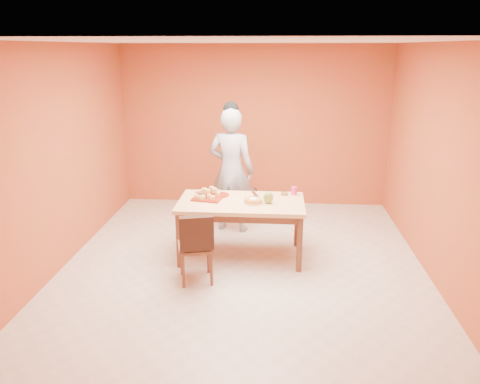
# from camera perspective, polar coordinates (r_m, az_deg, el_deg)

# --- Properties ---
(floor) EXTENTS (5.00, 5.00, 0.00)m
(floor) POSITION_cam_1_polar(r_m,az_deg,el_deg) (6.01, 0.42, -8.76)
(floor) COLOR beige
(floor) RESTS_ON ground
(ceiling) EXTENTS (5.00, 5.00, 0.00)m
(ceiling) POSITION_cam_1_polar(r_m,az_deg,el_deg) (5.41, 0.49, 17.91)
(ceiling) COLOR white
(ceiling) RESTS_ON wall_back
(wall_back) EXTENTS (4.50, 0.00, 4.50)m
(wall_back) POSITION_cam_1_polar(r_m,az_deg,el_deg) (8.00, 1.75, 7.99)
(wall_back) COLOR #BD412B
(wall_back) RESTS_ON floor
(wall_left) EXTENTS (0.00, 5.00, 5.00)m
(wall_left) POSITION_cam_1_polar(r_m,az_deg,el_deg) (6.14, -21.05, 3.98)
(wall_left) COLOR #BD412B
(wall_left) RESTS_ON floor
(wall_right) EXTENTS (0.00, 5.00, 5.00)m
(wall_right) POSITION_cam_1_polar(r_m,az_deg,el_deg) (5.85, 23.06, 3.14)
(wall_right) COLOR #BD412B
(wall_right) RESTS_ON floor
(dining_table) EXTENTS (1.60, 0.90, 0.76)m
(dining_table) POSITION_cam_1_polar(r_m,az_deg,el_deg) (5.99, 0.14, -1.98)
(dining_table) COLOR #DEB174
(dining_table) RESTS_ON floor
(dining_chair) EXTENTS (0.49, 0.55, 0.87)m
(dining_chair) POSITION_cam_1_polar(r_m,az_deg,el_deg) (5.44, -5.46, -6.52)
(dining_chair) COLOR brown
(dining_chair) RESTS_ON floor
(pastry_pile) EXTENTS (0.33, 0.33, 0.11)m
(pastry_pile) POSITION_cam_1_polar(r_m,az_deg,el_deg) (6.06, -3.87, -0.08)
(pastry_pile) COLOR #E6B162
(pastry_pile) RESTS_ON pastry_platter
(person) EXTENTS (0.74, 0.56, 1.83)m
(person) POSITION_cam_1_polar(r_m,az_deg,el_deg) (6.82, -1.07, 2.63)
(person) COLOR #979799
(person) RESTS_ON floor
(pastry_platter) EXTENTS (0.43, 0.43, 0.02)m
(pastry_platter) POSITION_cam_1_polar(r_m,az_deg,el_deg) (6.08, -3.86, -0.67)
(pastry_platter) COLOR maroon
(pastry_platter) RESTS_ON dining_table
(red_dinner_plate) EXTENTS (0.30, 0.30, 0.01)m
(red_dinner_plate) POSITION_cam_1_polar(r_m,az_deg,el_deg) (6.19, -2.45, -0.35)
(red_dinner_plate) COLOR maroon
(red_dinner_plate) RESTS_ON dining_table
(white_cake_plate) EXTENTS (0.28, 0.28, 0.01)m
(white_cake_plate) POSITION_cam_1_polar(r_m,az_deg,el_deg) (5.87, 1.63, -1.37)
(white_cake_plate) COLOR white
(white_cake_plate) RESTS_ON dining_table
(sponge_cake) EXTENTS (0.30, 0.30, 0.05)m
(sponge_cake) POSITION_cam_1_polar(r_m,az_deg,el_deg) (5.85, 1.63, -1.07)
(sponge_cake) COLOR orange
(sponge_cake) RESTS_ON white_cake_plate
(cake_server) EXTENTS (0.11, 0.23, 0.01)m
(cake_server) POSITION_cam_1_polar(r_m,az_deg,el_deg) (6.02, 1.82, -0.24)
(cake_server) COLOR silver
(cake_server) RESTS_ON sponge_cake
(egg_ornament) EXTENTS (0.15, 0.14, 0.16)m
(egg_ornament) POSITION_cam_1_polar(r_m,az_deg,el_deg) (5.86, 3.46, -0.67)
(egg_ornament) COLOR olive
(egg_ornament) RESTS_ON dining_table
(magenta_glass) EXTENTS (0.09, 0.09, 0.11)m
(magenta_glass) POSITION_cam_1_polar(r_m,az_deg,el_deg) (6.24, 6.61, 0.14)
(magenta_glass) COLOR #D8206E
(magenta_glass) RESTS_ON dining_table
(checker_tin) EXTENTS (0.12, 0.12, 0.03)m
(checker_tin) POSITION_cam_1_polar(r_m,az_deg,el_deg) (6.23, 5.42, -0.23)
(checker_tin) COLOR #3A1D0F
(checker_tin) RESTS_ON dining_table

